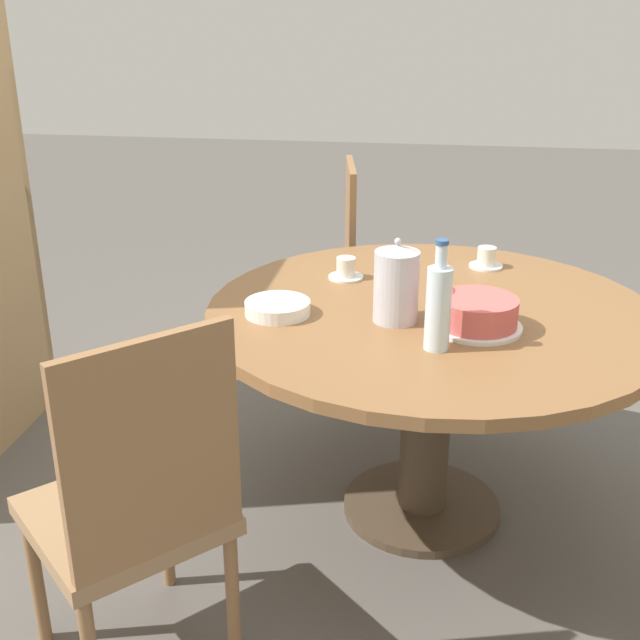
{
  "coord_description": "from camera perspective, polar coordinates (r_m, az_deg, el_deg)",
  "views": [
    {
      "loc": [
        -2.22,
        -0.01,
        1.56
      ],
      "look_at": [
        0.0,
        0.34,
        0.65
      ],
      "focal_mm": 45.0,
      "sensor_mm": 36.0,
      "label": 1
    }
  ],
  "objects": [
    {
      "name": "water_bottle",
      "position": [
        2.07,
        8.42,
        1.03
      ],
      "size": [
        0.07,
        0.07,
        0.29
      ],
      "color": "silver",
      "rests_on": "dining_table"
    },
    {
      "name": "chair_b",
      "position": [
        1.93,
        -13.02,
        -12.65
      ],
      "size": [
        0.59,
        0.59,
        0.94
      ],
      "rotation": [
        0.0,
        0.0,
        2.37
      ],
      "color": "olive",
      "rests_on": "ground_plane"
    },
    {
      "name": "dining_table",
      "position": [
        2.43,
        7.82,
        -2.21
      ],
      "size": [
        1.33,
        1.33,
        0.71
      ],
      "color": "#473828",
      "rests_on": "ground_plane"
    },
    {
      "name": "ground_plane",
      "position": [
        2.72,
        7.19,
        -13.23
      ],
      "size": [
        14.0,
        14.0,
        0.0
      ],
      "primitive_type": "plane",
      "color": "#56514C"
    },
    {
      "name": "chair_a",
      "position": [
        3.38,
        4.27,
        3.4
      ],
      "size": [
        0.48,
        0.48,
        0.94
      ],
      "rotation": [
        0.0,
        0.0,
        0.16
      ],
      "color": "olive",
      "rests_on": "ground_plane"
    },
    {
      "name": "cake_main",
      "position": [
        2.25,
        11.12,
        0.43
      ],
      "size": [
        0.25,
        0.25,
        0.09
      ],
      "color": "white",
      "rests_on": "dining_table"
    },
    {
      "name": "cup_a",
      "position": [
        2.77,
        11.75,
        4.26
      ],
      "size": [
        0.11,
        0.11,
        0.07
      ],
      "color": "silver",
      "rests_on": "dining_table"
    },
    {
      "name": "cup_b",
      "position": [
        2.61,
        1.86,
        3.59
      ],
      "size": [
        0.11,
        0.11,
        0.07
      ],
      "color": "silver",
      "rests_on": "dining_table"
    },
    {
      "name": "coffee_pot",
      "position": [
        2.24,
        5.44,
        2.58
      ],
      "size": [
        0.13,
        0.13,
        0.24
      ],
      "color": "silver",
      "rests_on": "dining_table"
    },
    {
      "name": "plate_stack",
      "position": [
        2.31,
        -3.04,
        0.88
      ],
      "size": [
        0.19,
        0.19,
        0.04
      ],
      "color": "white",
      "rests_on": "dining_table"
    }
  ]
}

